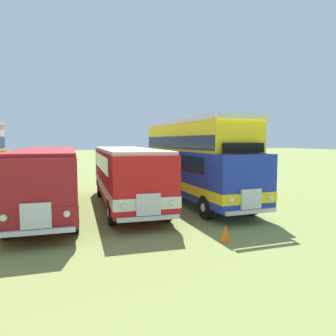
{
  "coord_description": "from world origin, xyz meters",
  "views": [
    {
      "loc": [
        2.45,
        -15.81,
        3.4
      ],
      "look_at": [
        8.19,
        0.89,
        1.86
      ],
      "focal_mm": 33.96,
      "sensor_mm": 36.0,
      "label": 1
    }
  ],
  "objects_px": {
    "bus_fifth_in_row": "(126,173)",
    "bus_sixth_in_row": "(195,159)",
    "cone_near_end": "(226,233)"
  },
  "relations": [
    {
      "from": "bus_sixth_in_row",
      "to": "cone_near_end",
      "type": "distance_m",
      "value": 7.33
    },
    {
      "from": "bus_fifth_in_row",
      "to": "cone_near_end",
      "type": "relative_size",
      "value": 18.02
    },
    {
      "from": "bus_sixth_in_row",
      "to": "cone_near_end",
      "type": "height_order",
      "value": "bus_sixth_in_row"
    },
    {
      "from": "bus_fifth_in_row",
      "to": "bus_sixth_in_row",
      "type": "relative_size",
      "value": 0.98
    },
    {
      "from": "bus_fifth_in_row",
      "to": "bus_sixth_in_row",
      "type": "bearing_deg",
      "value": -0.63
    },
    {
      "from": "bus_fifth_in_row",
      "to": "cone_near_end",
      "type": "distance_m",
      "value": 7.25
    },
    {
      "from": "bus_fifth_in_row",
      "to": "bus_sixth_in_row",
      "type": "distance_m",
      "value": 3.85
    },
    {
      "from": "bus_fifth_in_row",
      "to": "cone_near_end",
      "type": "bearing_deg",
      "value": -73.92
    },
    {
      "from": "cone_near_end",
      "to": "bus_fifth_in_row",
      "type": "bearing_deg",
      "value": 106.08
    },
    {
      "from": "bus_fifth_in_row",
      "to": "bus_sixth_in_row",
      "type": "xyz_separation_m",
      "value": [
        3.8,
        -0.04,
        0.61
      ]
    }
  ]
}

